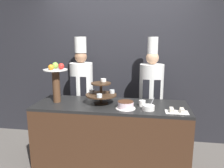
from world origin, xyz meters
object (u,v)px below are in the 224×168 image
Objects in this scene: tiered_stand at (101,93)px; cup_white at (142,103)px; fruit_pedestal at (56,79)px; cake_round at (126,105)px; chef_center_left at (151,91)px; chef_left at (82,87)px; cake_square_tray at (177,111)px; serving_bowl_near at (148,108)px.

tiered_stand is 4.86× the size of cup_white.
fruit_pedestal reaches higher than cake_round.
fruit_pedestal is 1.42m from chef_center_left.
chef_left is (-0.44, 0.57, -0.07)m from tiered_stand.
fruit_pedestal is at bearing -178.38° from tiered_stand.
tiered_stand is 0.97m from cake_square_tray.
tiered_stand is at bearing 153.68° from cake_round.
chef_center_left is at bearing 86.78° from serving_bowl_near.
chef_center_left reaches higher than tiered_stand.
cup_white is 0.16m from serving_bowl_near.
cake_round is (0.34, -0.17, -0.10)m from tiered_stand.
serving_bowl_near is at bearing -2.18° from cake_round.
fruit_pedestal is at bearing 172.71° from cake_square_tray.
cup_white is (1.14, -0.02, -0.28)m from fruit_pedestal.
serving_bowl_near is at bearing -35.31° from chef_left.
tiered_stand is 0.39m from cake_round.
tiered_stand is at bearing 163.86° from serving_bowl_near.
fruit_pedestal is at bearing 170.96° from cake_round.
cup_white is 0.52× the size of serving_bowl_near.
cake_round is 0.14× the size of chef_center_left.
serving_bowl_near is (-0.33, 0.04, 0.01)m from cake_square_tray.
cake_round is at bearing 175.49° from cake_square_tray.
serving_bowl_near is (0.08, -0.14, -0.01)m from cup_white.
chef_center_left reaches higher than cake_round.
fruit_pedestal is at bearing -155.11° from chef_center_left.
chef_center_left is at bearing 66.60° from cake_round.
chef_left is at bearing 148.33° from cup_white.
cup_white is at bearing -31.67° from chef_left.
cake_round is at bearing -9.04° from fruit_pedestal.
tiered_stand is at bearing 176.42° from cup_white.
cake_square_tray is (0.40, -0.18, -0.02)m from cup_white.
serving_bowl_near is at bearing -16.14° from tiered_stand.
serving_bowl_near is (0.28, -0.01, -0.01)m from cake_round.
chef_center_left is (1.10, -0.00, -0.02)m from chef_left.
tiered_stand is 0.72m from chef_left.
cup_white is at bearing 33.94° from cake_round.
chef_left is 1.00× the size of chef_center_left.
tiered_stand reaches higher than cup_white.
cake_round is at bearing -113.40° from chef_center_left.
chef_left reaches higher than chef_center_left.
serving_bowl_near is at bearing -93.22° from chef_center_left.
chef_center_left is at bearing 109.84° from cake_square_tray.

